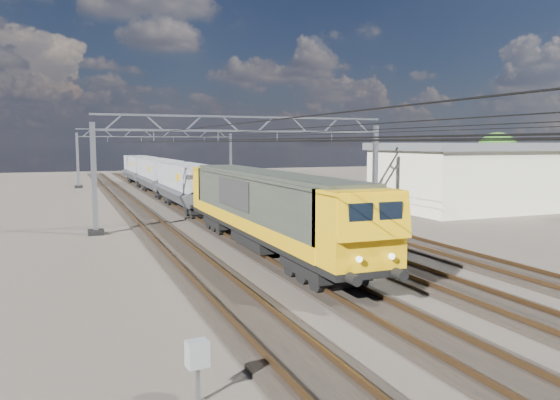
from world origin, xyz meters
name	(u,v)px	position (x,y,z in m)	size (l,w,h in m)	color
ground	(270,235)	(0.00, 0.00, 0.00)	(160.00, 160.00, 0.00)	#29231F
track_outer_west	(168,241)	(-6.00, 0.00, 0.07)	(2.60, 140.00, 0.30)	black
track_loco	(238,236)	(-2.00, 0.00, 0.07)	(2.60, 140.00, 0.30)	black
track_inner_east	(302,232)	(2.00, 0.00, 0.07)	(2.60, 140.00, 0.30)	black
track_outer_east	(360,228)	(6.00, 0.00, 0.07)	(2.60, 140.00, 0.30)	black
catenary_gantry_mid	(248,166)	(0.00, 4.00, 3.91)	(19.90, 0.90, 7.11)	gray
catenary_gantry_far	(158,155)	(0.00, 40.00, 3.91)	(19.90, 0.90, 7.11)	gray
overhead_wires	(231,138)	(0.00, 8.00, 5.75)	(12.03, 140.00, 0.53)	black
locomotive	(265,206)	(-2.00, -4.60, 2.33)	(2.76, 21.10, 3.62)	black
hopper_wagon_lead	(188,183)	(-2.00, 13.10, 2.23)	(3.38, 13.00, 3.25)	black
hopper_wagon_mid	(159,174)	(-2.00, 27.30, 2.23)	(3.38, 13.00, 3.25)	black
hopper_wagon_third	(140,168)	(-2.00, 41.50, 2.23)	(3.38, 13.00, 3.25)	black
trackside_cabinet	(197,355)	(-8.73, -18.81, 1.02)	(0.48, 0.39, 1.34)	gray
industrial_shed	(492,175)	(22.00, 6.00, 2.73)	(18.60, 10.60, 5.40)	silver
tree_far	(501,155)	(30.32, 13.79, 4.12)	(4.91, 4.51, 6.49)	#352518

